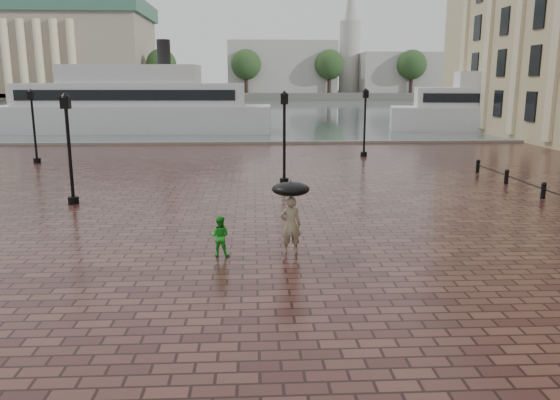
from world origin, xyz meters
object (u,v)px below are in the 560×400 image
at_px(ferry_far, 516,107).
at_px(street_lamps, 198,131).
at_px(child_pedestrian, 220,236).
at_px(adult_pedestrian, 291,225).
at_px(ferry_near, 133,105).

bearing_deg(ferry_far, street_lamps, -127.82).
bearing_deg(child_pedestrian, adult_pedestrian, -165.18).
bearing_deg(ferry_far, adult_pedestrian, -110.82).
bearing_deg(ferry_near, street_lamps, -68.53).
xyz_separation_m(ferry_near, ferry_far, (38.69, -0.76, -0.24)).
bearing_deg(child_pedestrian, street_lamps, -72.21).
bearing_deg(adult_pedestrian, child_pedestrian, 4.31).
bearing_deg(street_lamps, ferry_near, 109.06).
xyz_separation_m(adult_pedestrian, ferry_near, (-12.91, 40.28, 1.84)).
distance_m(adult_pedestrian, ferry_near, 42.34).
bearing_deg(child_pedestrian, ferry_near, -64.81).
bearing_deg(adult_pedestrian, street_lamps, -74.88).
relative_size(street_lamps, child_pedestrian, 18.06).
bearing_deg(street_lamps, ferry_far, 39.88).
distance_m(street_lamps, adult_pedestrian, 15.22).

